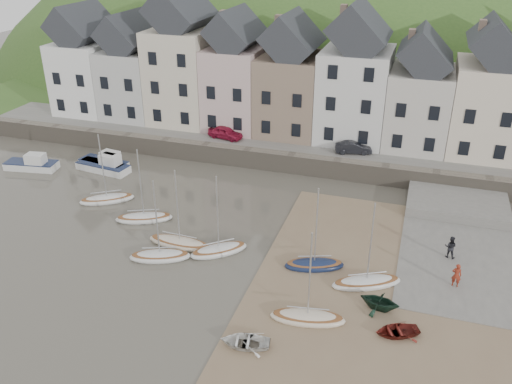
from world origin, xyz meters
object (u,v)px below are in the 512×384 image
(rowboat_white, at_px, (245,341))
(car_left, at_px, (225,133))
(sailboat_0, at_px, (107,199))
(person_dark, at_px, (450,247))
(rowboat_green, at_px, (380,301))
(car_right, at_px, (353,148))
(rowboat_red, at_px, (397,331))
(person_red, at_px, (456,275))

(rowboat_white, relative_size, car_left, 0.77)
(sailboat_0, xyz_separation_m, person_dark, (27.75, -0.24, 0.69))
(rowboat_green, xyz_separation_m, car_right, (-4.85, 20.90, 1.47))
(rowboat_white, bearing_deg, person_dark, 129.13)
(sailboat_0, xyz_separation_m, rowboat_red, (24.89, -9.50, 0.06))
(car_left, bearing_deg, car_right, -78.31)
(sailboat_0, distance_m, rowboat_red, 26.64)
(person_red, distance_m, person_dark, 3.45)
(rowboat_green, height_order, car_right, car_right)
(rowboat_white, distance_m, car_right, 26.54)
(person_dark, relative_size, car_right, 0.49)
(rowboat_red, height_order, person_red, person_red)
(rowboat_white, distance_m, person_dark, 16.77)
(car_right, bearing_deg, rowboat_green, 179.11)
(sailboat_0, relative_size, rowboat_green, 2.64)
(person_red, bearing_deg, car_left, -34.18)
(rowboat_red, bearing_deg, sailboat_0, -135.73)
(rowboat_red, distance_m, car_right, 23.76)
(rowboat_red, bearing_deg, rowboat_green, -173.46)
(rowboat_green, distance_m, person_red, 5.86)
(car_left, height_order, car_right, car_left)
(person_red, bearing_deg, rowboat_red, 64.29)
(rowboat_white, relative_size, person_dark, 1.67)
(sailboat_0, height_order, rowboat_white, sailboat_0)
(rowboat_white, relative_size, rowboat_red, 1.09)
(car_right, bearing_deg, sailboat_0, 111.52)
(car_left, bearing_deg, person_red, -115.70)
(sailboat_0, height_order, rowboat_green, sailboat_0)
(rowboat_green, xyz_separation_m, person_dark, (4.08, 7.25, 0.26))
(person_red, bearing_deg, sailboat_0, -4.24)
(rowboat_white, height_order, rowboat_green, rowboat_green)
(rowboat_white, bearing_deg, car_right, 165.36)
(rowboat_red, bearing_deg, person_red, 126.24)
(sailboat_0, bearing_deg, rowboat_red, -20.89)
(sailboat_0, relative_size, car_left, 1.74)
(sailboat_0, bearing_deg, car_right, 35.46)
(person_dark, xyz_separation_m, car_right, (-8.93, 13.65, 1.21))
(rowboat_white, distance_m, car_left, 28.72)
(rowboat_green, distance_m, person_dark, 8.33)
(person_red, relative_size, person_dark, 1.00)
(sailboat_0, distance_m, rowboat_white, 21.31)
(rowboat_green, bearing_deg, person_red, 139.24)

